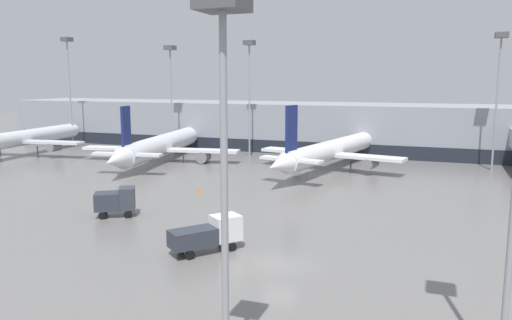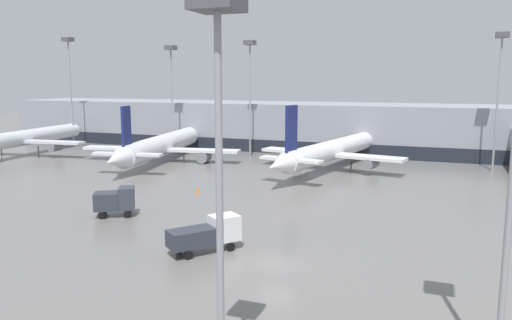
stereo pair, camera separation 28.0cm
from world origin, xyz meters
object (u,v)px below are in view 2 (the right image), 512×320
(apron_light_mast_1, at_px, (69,63))
(apron_light_mast_2, at_px, (500,64))
(parked_jet_3, at_px, (22,138))
(apron_light_mast_3, at_px, (171,69))
(apron_light_mast_7, at_px, (218,81))
(service_truck_0, at_px, (115,200))
(traffic_cone_0, at_px, (198,190))
(parked_jet_0, at_px, (160,146))
(apron_light_mast_4, at_px, (250,67))
(service_truck_1, at_px, (207,233))
(parked_jet_1, at_px, (330,151))

(apron_light_mast_1, distance_m, apron_light_mast_2, 78.39)
(parked_jet_3, height_order, apron_light_mast_3, apron_light_mast_3)
(apron_light_mast_7, bearing_deg, service_truck_0, 134.15)
(service_truck_0, relative_size, apron_light_mast_3, 0.22)
(service_truck_0, height_order, apron_light_mast_2, apron_light_mast_2)
(traffic_cone_0, relative_size, apron_light_mast_7, 0.04)
(parked_jet_0, height_order, apron_light_mast_4, apron_light_mast_4)
(apron_light_mast_4, bearing_deg, apron_light_mast_1, -179.29)
(parked_jet_3, height_order, service_truck_1, parked_jet_3)
(parked_jet_1, relative_size, apron_light_mast_2, 1.80)
(service_truck_1, xyz_separation_m, apron_light_mast_2, (24.19, 47.58, 14.31))
(parked_jet_0, height_order, apron_light_mast_2, apron_light_mast_2)
(traffic_cone_0, relative_size, apron_light_mast_1, 0.03)
(apron_light_mast_2, bearing_deg, apron_light_mast_1, 179.68)
(service_truck_1, distance_m, apron_light_mast_2, 55.26)
(service_truck_0, height_order, traffic_cone_0, service_truck_0)
(service_truck_1, distance_m, apron_light_mast_4, 52.83)
(service_truck_0, bearing_deg, apron_light_mast_4, 61.93)
(apron_light_mast_7, bearing_deg, service_truck_1, 118.09)
(apron_light_mast_7, bearing_deg, traffic_cone_0, 118.71)
(service_truck_0, xyz_separation_m, apron_light_mast_2, (37.43, 41.34, 14.19))
(apron_light_mast_4, bearing_deg, service_truck_0, -87.15)
(traffic_cone_0, relative_size, apron_light_mast_4, 0.03)
(apron_light_mast_1, bearing_deg, apron_light_mast_7, -45.67)
(parked_jet_1, bearing_deg, apron_light_mast_1, 92.13)
(service_truck_1, height_order, apron_light_mast_4, apron_light_mast_4)
(service_truck_1, xyz_separation_m, apron_light_mast_7, (8.78, -16.45, 11.87))
(parked_jet_1, xyz_separation_m, apron_light_mast_1, (-55.45, 8.89, 13.87))
(service_truck_0, height_order, apron_light_mast_1, apron_light_mast_1)
(service_truck_0, xyz_separation_m, apron_light_mast_3, (-17.74, 42.08, 13.83))
(apron_light_mast_3, bearing_deg, apron_light_mast_4, 0.64)
(apron_light_mast_3, distance_m, apron_light_mast_7, 76.01)
(parked_jet_0, distance_m, service_truck_1, 46.28)
(apron_light_mast_2, bearing_deg, parked_jet_3, -169.83)
(apron_light_mast_1, height_order, apron_light_mast_3, apron_light_mast_1)
(parked_jet_3, bearing_deg, service_truck_1, -128.75)
(traffic_cone_0, relative_size, apron_light_mast_3, 0.03)
(parked_jet_3, xyz_separation_m, traffic_cone_0, (43.00, -15.36, -2.90))
(parked_jet_0, xyz_separation_m, apron_light_mast_4, (11.78, 11.00, 13.18))
(service_truck_1, distance_m, traffic_cone_0, 21.03)
(parked_jet_0, bearing_deg, apron_light_mast_3, 9.89)
(apron_light_mast_1, relative_size, apron_light_mast_4, 1.08)
(service_truck_0, relative_size, apron_light_mast_1, 0.20)
(parked_jet_1, xyz_separation_m, apron_light_mast_3, (-32.24, 9.19, 12.45))
(parked_jet_1, height_order, service_truck_1, parked_jet_1)
(parked_jet_1, relative_size, service_truck_1, 6.38)
(service_truck_1, bearing_deg, apron_light_mast_4, 55.44)
(parked_jet_1, height_order, parked_jet_3, parked_jet_1)
(apron_light_mast_3, bearing_deg, apron_light_mast_2, -0.76)
(apron_light_mast_3, bearing_deg, parked_jet_0, -70.43)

